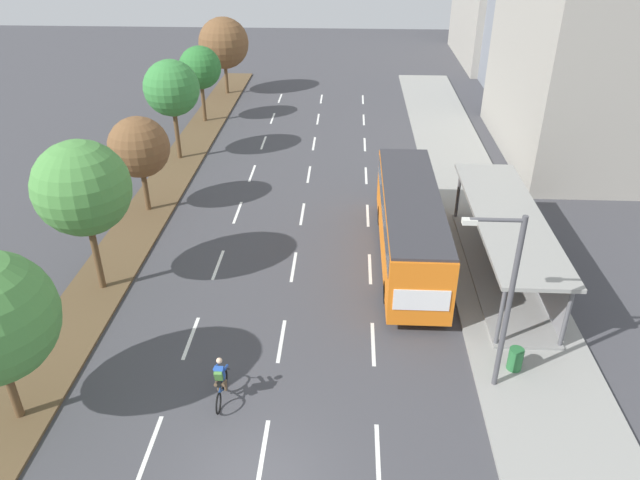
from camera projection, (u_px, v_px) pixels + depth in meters
median_strip at (165, 187)px, 35.07m from camera, size 2.60×52.00×0.12m
sidewalk_right at (468, 193)px, 34.31m from camera, size 4.50×52.00×0.15m
lane_divider_left at (238, 212)px, 32.33m from camera, size 0.14×45.09×0.01m
lane_divider_center at (302, 214)px, 32.18m from camera, size 0.14×45.09×0.01m
lane_divider_right at (368, 215)px, 32.03m from camera, size 0.14×45.09×0.01m
bus_shelter at (511, 238)px, 26.08m from camera, size 2.90×11.20×2.86m
bus at (410, 220)px, 27.10m from camera, size 2.54×11.29×3.37m
cyclist at (221, 382)px, 19.87m from camera, size 0.46×1.82×1.71m
median_tree_second at (82, 188)px, 23.65m from camera, size 3.84×3.84×6.59m
median_tree_third at (139, 147)px, 30.68m from camera, size 3.14×3.14×5.11m
median_tree_fourth at (172, 88)px, 36.66m from camera, size 3.42×3.42×6.23m
median_tree_fifth at (200, 68)px, 43.40m from camera, size 3.05×3.05×5.49m
median_tree_farthest at (224, 43)px, 49.73m from camera, size 4.14×4.14×6.25m
streetlight at (505, 294)px, 18.88m from camera, size 1.91×0.24×6.50m
trash_bin at (515, 359)px, 21.18m from camera, size 0.52×0.52×0.85m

